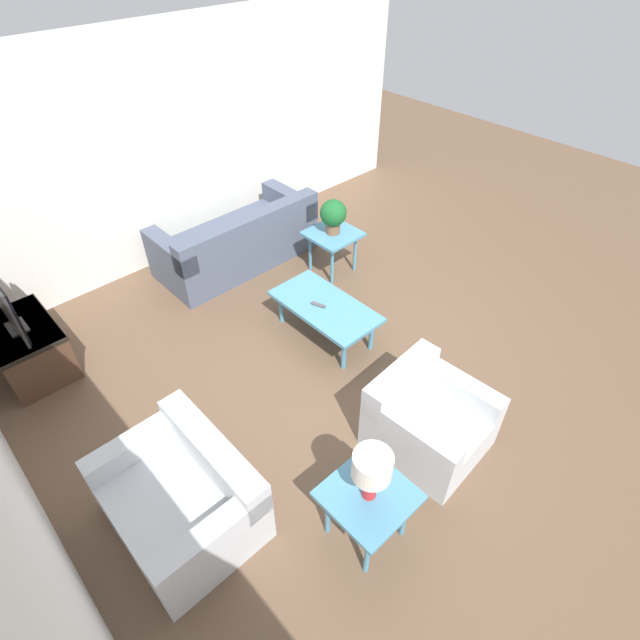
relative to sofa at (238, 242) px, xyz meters
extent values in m
plane|color=brown|center=(-2.27, 0.17, -0.30)|extent=(14.00, 14.00, 0.00)
cube|color=white|center=(0.79, 0.17, 1.05)|extent=(0.12, 7.20, 2.70)
cube|color=#4C566B|center=(0.05, 0.00, -0.09)|extent=(0.92, 2.01, 0.42)
cube|color=#4C566B|center=(-0.30, 0.00, 0.31)|extent=(0.20, 2.01, 0.36)
cube|color=#4C566B|center=(0.05, -0.90, 0.24)|extent=(0.91, 0.20, 0.24)
cube|color=#4C566B|center=(0.05, 0.90, 0.24)|extent=(0.91, 0.20, 0.24)
cube|color=silver|center=(-3.39, 0.47, -0.10)|extent=(0.93, 0.87, 0.39)
cube|color=silver|center=(-3.05, 0.49, 0.25)|extent=(0.25, 0.83, 0.30)
cube|color=silver|center=(-3.41, 0.80, 0.20)|extent=(0.89, 0.21, 0.20)
cube|color=silver|center=(-3.37, 0.14, 0.20)|extent=(0.89, 0.21, 0.20)
cube|color=silver|center=(-2.56, 2.39, -0.10)|extent=(1.15, 0.88, 0.39)
cube|color=silver|center=(-2.56, 2.06, 0.25)|extent=(1.15, 0.20, 0.30)
cube|color=silver|center=(-2.07, 2.39, 0.20)|extent=(0.16, 0.88, 0.20)
cube|color=silver|center=(-3.06, 2.40, 0.20)|extent=(0.16, 0.88, 0.20)
cube|color=teal|center=(-1.76, 0.15, 0.10)|extent=(1.17, 0.60, 0.04)
cylinder|color=teal|center=(-2.25, -0.05, -0.11)|extent=(0.05, 0.05, 0.37)
cylinder|color=teal|center=(-1.28, -0.05, -0.11)|extent=(0.05, 0.05, 0.37)
cylinder|color=teal|center=(-2.25, 0.35, -0.11)|extent=(0.05, 0.05, 0.37)
cylinder|color=teal|center=(-1.28, 0.35, -0.11)|extent=(0.05, 0.05, 0.37)
cube|color=teal|center=(-0.94, -0.76, 0.22)|extent=(0.58, 0.58, 0.04)
cylinder|color=teal|center=(-1.13, -0.95, -0.04)|extent=(0.04, 0.04, 0.50)
cylinder|color=teal|center=(-0.74, -0.95, -0.04)|extent=(0.04, 0.04, 0.50)
cylinder|color=teal|center=(-1.13, -0.56, -0.04)|extent=(0.04, 0.04, 0.50)
cylinder|color=teal|center=(-0.74, -0.56, -0.04)|extent=(0.04, 0.04, 0.50)
cube|color=teal|center=(-3.57, 1.45, 0.22)|extent=(0.58, 0.58, 0.04)
cylinder|color=teal|center=(-3.77, 1.26, -0.04)|extent=(0.04, 0.04, 0.50)
cylinder|color=teal|center=(-3.38, 1.26, -0.04)|extent=(0.04, 0.04, 0.50)
cylinder|color=teal|center=(-3.77, 1.65, -0.04)|extent=(0.04, 0.04, 0.50)
cylinder|color=teal|center=(-3.38, 1.65, -0.04)|extent=(0.04, 0.04, 0.50)
cube|color=#4C3323|center=(-0.15, 2.63, -0.02)|extent=(0.88, 0.58, 0.54)
cube|color=black|center=(-0.15, 2.63, 0.23)|extent=(0.90, 0.60, 0.04)
cube|color=#2D2D2D|center=(-0.15, 2.63, 0.26)|extent=(0.26, 0.16, 0.02)
cube|color=#2D2D2D|center=(-0.15, 2.64, 0.55)|extent=(0.76, 0.02, 0.60)
cube|color=black|center=(-0.15, 2.63, 0.55)|extent=(0.73, 0.04, 0.57)
cylinder|color=brown|center=(-0.94, -0.76, 0.31)|extent=(0.17, 0.17, 0.13)
sphere|color=#195B28|center=(-0.94, -0.76, 0.51)|extent=(0.32, 0.32, 0.32)
cylinder|color=red|center=(-3.57, 1.45, 0.37)|extent=(0.10, 0.10, 0.25)
cylinder|color=white|center=(-3.57, 1.45, 0.59)|extent=(0.27, 0.27, 0.19)
cube|color=#4C4C51|center=(-1.72, 0.21, 0.13)|extent=(0.16, 0.09, 0.02)
camera|label=1|loc=(-4.66, 2.92, 3.40)|focal=28.00mm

